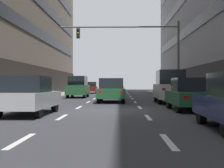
{
  "coord_description": "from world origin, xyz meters",
  "views": [
    {
      "loc": [
        0.59,
        -14.97,
        1.31
      ],
      "look_at": [
        -0.19,
        15.24,
        1.3
      ],
      "focal_mm": 49.09,
      "sensor_mm": 36.0,
      "label": 1
    }
  ],
  "objects_px": {
    "car_driving_4": "(91,88)",
    "car_driving_5": "(78,87)",
    "taxi_driving_2": "(116,87)",
    "car_parked_2": "(170,87)",
    "traffic_signal_0": "(141,44)",
    "car_driving_3": "(112,89)",
    "car_parked_1": "(190,94)",
    "car_driving_1": "(29,96)",
    "car_driving_0": "(111,90)"
  },
  "relations": [
    {
      "from": "car_driving_1",
      "to": "car_parked_1",
      "type": "relative_size",
      "value": 1.03
    },
    {
      "from": "taxi_driving_2",
      "to": "traffic_signal_0",
      "type": "xyz_separation_m",
      "value": [
        2.33,
        -13.26,
        3.79
      ]
    },
    {
      "from": "car_driving_1",
      "to": "car_driving_5",
      "type": "relative_size",
      "value": 1.04
    },
    {
      "from": "car_parked_1",
      "to": "car_parked_2",
      "type": "distance_m",
      "value": 5.91
    },
    {
      "from": "car_driving_3",
      "to": "car_driving_5",
      "type": "distance_m",
      "value": 3.37
    },
    {
      "from": "taxi_driving_2",
      "to": "car_driving_5",
      "type": "bearing_deg",
      "value": -109.34
    },
    {
      "from": "car_driving_0",
      "to": "car_driving_3",
      "type": "distance_m",
      "value": 6.41
    },
    {
      "from": "car_parked_1",
      "to": "traffic_signal_0",
      "type": "distance_m",
      "value": 11.28
    },
    {
      "from": "car_driving_4",
      "to": "car_parked_1",
      "type": "distance_m",
      "value": 28.48
    },
    {
      "from": "car_driving_4",
      "to": "car_driving_5",
      "type": "xyz_separation_m",
      "value": [
        0.08,
        -13.59,
        0.23
      ]
    },
    {
      "from": "taxi_driving_2",
      "to": "car_parked_1",
      "type": "relative_size",
      "value": 1.1
    },
    {
      "from": "traffic_signal_0",
      "to": "taxi_driving_2",
      "type": "bearing_deg",
      "value": 99.94
    },
    {
      "from": "car_parked_1",
      "to": "car_driving_1",
      "type": "bearing_deg",
      "value": -162.78
    },
    {
      "from": "car_driving_5",
      "to": "traffic_signal_0",
      "type": "bearing_deg",
      "value": -30.55
    },
    {
      "from": "car_driving_1",
      "to": "car_driving_3",
      "type": "distance_m",
      "value": 15.68
    },
    {
      "from": "car_driving_4",
      "to": "car_driving_5",
      "type": "distance_m",
      "value": 13.6
    },
    {
      "from": "car_driving_0",
      "to": "car_driving_5",
      "type": "height_order",
      "value": "car_driving_5"
    },
    {
      "from": "car_driving_0",
      "to": "car_parked_1",
      "type": "relative_size",
      "value": 1.06
    },
    {
      "from": "car_driving_1",
      "to": "traffic_signal_0",
      "type": "relative_size",
      "value": 0.44
    },
    {
      "from": "car_driving_4",
      "to": "car_parked_2",
      "type": "bearing_deg",
      "value": -70.86
    },
    {
      "from": "car_driving_5",
      "to": "car_driving_4",
      "type": "bearing_deg",
      "value": 90.33
    },
    {
      "from": "car_parked_1",
      "to": "car_driving_4",
      "type": "bearing_deg",
      "value": 105.25
    },
    {
      "from": "car_driving_5",
      "to": "car_parked_2",
      "type": "height_order",
      "value": "car_parked_2"
    },
    {
      "from": "car_driving_3",
      "to": "car_parked_1",
      "type": "relative_size",
      "value": 1.11
    },
    {
      "from": "car_driving_0",
      "to": "taxi_driving_2",
      "type": "distance_m",
      "value": 17.04
    },
    {
      "from": "traffic_signal_0",
      "to": "car_driving_5",
      "type": "bearing_deg",
      "value": 149.45
    },
    {
      "from": "car_parked_2",
      "to": "traffic_signal_0",
      "type": "relative_size",
      "value": 0.47
    },
    {
      "from": "car_driving_4",
      "to": "car_driving_5",
      "type": "bearing_deg",
      "value": -89.67
    },
    {
      "from": "car_parked_1",
      "to": "car_driving_5",
      "type": "bearing_deg",
      "value": 118.09
    },
    {
      "from": "car_driving_0",
      "to": "taxi_driving_2",
      "type": "xyz_separation_m",
      "value": [
        0.08,
        17.04,
        0.02
      ]
    },
    {
      "from": "car_driving_0",
      "to": "car_driving_5",
      "type": "relative_size",
      "value": 1.07
    },
    {
      "from": "taxi_driving_2",
      "to": "traffic_signal_0",
      "type": "height_order",
      "value": "traffic_signal_0"
    },
    {
      "from": "car_driving_0",
      "to": "car_parked_1",
      "type": "distance_m",
      "value": 7.81
    },
    {
      "from": "car_driving_0",
      "to": "car_driving_5",
      "type": "xyz_separation_m",
      "value": [
        -3.38,
        7.19,
        0.18
      ]
    },
    {
      "from": "car_driving_5",
      "to": "taxi_driving_2",
      "type": "bearing_deg",
      "value": 70.66
    },
    {
      "from": "car_driving_0",
      "to": "traffic_signal_0",
      "type": "bearing_deg",
      "value": 57.57
    },
    {
      "from": "traffic_signal_0",
      "to": "car_parked_1",
      "type": "bearing_deg",
      "value": -81.16
    },
    {
      "from": "car_driving_0",
      "to": "car_parked_2",
      "type": "distance_m",
      "value": 4.11
    },
    {
      "from": "car_driving_1",
      "to": "car_driving_4",
      "type": "xyz_separation_m",
      "value": [
        -0.19,
        29.74,
        -0.02
      ]
    },
    {
      "from": "car_driving_4",
      "to": "traffic_signal_0",
      "type": "height_order",
      "value": "traffic_signal_0"
    },
    {
      "from": "car_driving_4",
      "to": "car_driving_0",
      "type": "bearing_deg",
      "value": -80.55
    },
    {
      "from": "taxi_driving_2",
      "to": "car_parked_2",
      "type": "distance_m",
      "value": 18.26
    },
    {
      "from": "taxi_driving_2",
      "to": "car_driving_4",
      "type": "bearing_deg",
      "value": 133.36
    },
    {
      "from": "car_driving_4",
      "to": "car_parked_1",
      "type": "bearing_deg",
      "value": -74.75
    },
    {
      "from": "car_driving_3",
      "to": "car_driving_5",
      "type": "height_order",
      "value": "car_driving_5"
    },
    {
      "from": "taxi_driving_2",
      "to": "car_driving_1",
      "type": "bearing_deg",
      "value": -97.33
    },
    {
      "from": "car_driving_1",
      "to": "car_parked_1",
      "type": "distance_m",
      "value": 7.64
    },
    {
      "from": "car_driving_5",
      "to": "car_parked_2",
      "type": "xyz_separation_m",
      "value": [
        7.41,
        -7.98,
        0.09
      ]
    },
    {
      "from": "car_driving_1",
      "to": "car_parked_2",
      "type": "bearing_deg",
      "value": 48.22
    },
    {
      "from": "taxi_driving_2",
      "to": "traffic_signal_0",
      "type": "bearing_deg",
      "value": -80.06
    }
  ]
}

